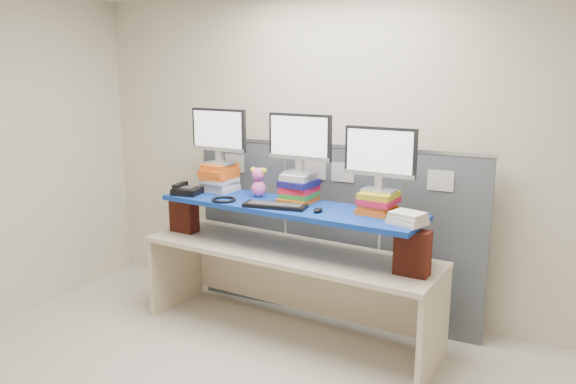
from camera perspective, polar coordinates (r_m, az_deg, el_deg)
The scene contains 18 objects.
room at distance 3.17m, azimuth -7.38°, elevation -1.23°, with size 5.00×4.00×2.80m.
cubicle_partition at distance 4.86m, azimuth 4.47°, elevation -4.00°, with size 2.60×0.06×1.53m.
desk at distance 4.53m, azimuth 0.00°, elevation -7.56°, with size 2.49×0.92×0.74m.
brick_pier_left at distance 4.99m, azimuth -10.51°, elevation -2.15°, with size 0.24×0.13×0.32m, color maroon.
brick_pier_right at distance 3.98m, azimuth 12.53°, elevation -6.02°, with size 0.24×0.13×0.32m, color maroon.
blue_board at distance 4.39m, azimuth 0.00°, elevation -1.52°, with size 2.14×0.54×0.04m, color navy.
book_stack_left at distance 4.88m, azimuth -6.95°, elevation 1.50°, with size 0.28×0.31×0.24m.
book_stack_center at distance 4.45m, azimuth 1.12°, elevation 0.38°, with size 0.28×0.32×0.23m.
book_stack_right at distance 4.16m, azimuth 9.15°, elevation -1.05°, with size 0.28×0.32×0.16m.
monitor_left at distance 4.82m, azimuth -7.05°, elevation 5.99°, with size 0.54×0.17×0.47m.
monitor_center at distance 4.38m, azimuth 1.19°, elevation 5.31°, with size 0.54×0.17×0.47m.
monitor_right at distance 4.10m, azimuth 9.33°, elevation 3.71°, with size 0.54×0.17×0.47m.
keyboard at distance 4.29m, azimuth -1.32°, elevation -1.38°, with size 0.50×0.22×0.03m.
mouse at distance 4.15m, azimuth 3.07°, elevation -1.84°, with size 0.06×0.10×0.03m, color black.
desk_phone at distance 4.81m, azimuth -10.29°, elevation 0.18°, with size 0.24×0.22×0.09m.
headset at distance 4.53m, azimuth -6.53°, elevation -0.78°, with size 0.20×0.20×0.02m, color black.
plush_toy at distance 4.63m, azimuth -3.01°, elevation 1.04°, with size 0.15×0.11×0.25m.
binder_stack at distance 3.91m, azimuth 12.05°, elevation -2.63°, with size 0.28×0.25×0.08m.
Camera 1 is at (1.71, -2.56, 2.14)m, focal length 35.00 mm.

